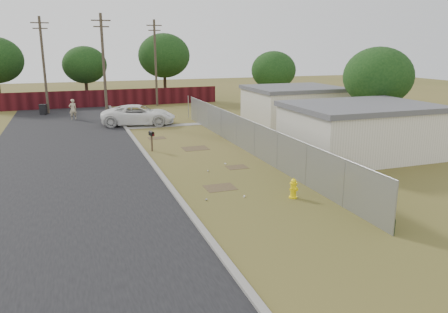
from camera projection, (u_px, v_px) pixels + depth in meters
name	position (u px, v px, depth m)	size (l,w,h in m)	color
ground	(205.00, 160.00, 25.05)	(120.00, 120.00, 0.00)	brown
street	(77.00, 140.00, 30.19)	(15.10, 60.00, 0.12)	black
chainlink_fence	(248.00, 139.00, 26.80)	(0.10, 27.06, 2.02)	#94979C
privacy_fence	(79.00, 99.00, 45.68)	(30.00, 0.12, 1.80)	#480F15
utility_poles	(103.00, 64.00, 41.54)	(12.60, 8.24, 9.00)	brown
houses	(323.00, 116.00, 30.68)	(9.30, 17.24, 3.10)	silver
horizon_trees	(145.00, 63.00, 45.66)	(33.32, 31.94, 7.78)	#2E2115
fire_hydrant	(293.00, 189.00, 18.78)	(0.46, 0.46, 0.90)	yellow
mailbox	(152.00, 135.00, 26.94)	(0.29, 0.55, 1.27)	brown
pickup_truck	(139.00, 115.00, 35.93)	(2.75, 5.96, 1.66)	white
pedestrian	(73.00, 109.00, 38.45)	(0.67, 0.44, 1.82)	#BEAF8B
trash_bin	(43.00, 109.00, 41.31)	(0.76, 0.83, 0.97)	black
scattered_litter	(221.00, 181.00, 21.10)	(2.85, 5.46, 0.07)	white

